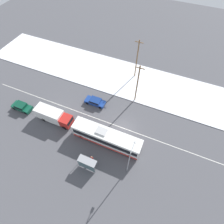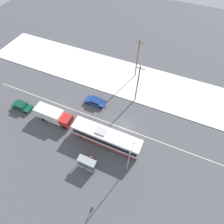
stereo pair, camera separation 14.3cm
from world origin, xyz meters
name	(u,v)px [view 1 (the left image)]	position (x,y,z in m)	size (l,w,h in m)	color
ground_plane	(123,128)	(0.00, 0.00, 0.00)	(120.00, 120.00, 0.00)	#4C4C51
snow_lot	(143,84)	(0.00, 12.93, 0.06)	(80.00, 11.88, 0.12)	white
lane_marking_center	(123,128)	(0.00, 0.00, 0.00)	(60.00, 0.12, 0.00)	silver
city_bus	(107,137)	(-1.74, -3.83, 1.64)	(12.41, 2.57, 3.35)	white
box_truck	(53,115)	(-13.08, -3.53, 1.58)	(7.34, 2.30, 2.83)	silver
sedan_car	(95,101)	(-7.60, 3.33, 0.74)	(4.29, 1.80, 1.33)	navy
parked_car_near_truck	(22,106)	(-20.82, -3.85, 0.80)	(4.19, 1.80, 1.46)	#0F4733
pedestrian_at_stop	(92,158)	(-2.59, -8.00, 0.95)	(0.56, 0.25, 1.56)	#23232D
bus_shelter	(87,164)	(-2.72, -9.38, 1.68)	(3.04, 1.20, 2.40)	gray
streetlamp	(130,158)	(3.43, -6.87, 4.66)	(0.36, 2.26, 7.45)	#9EA3A8
utility_pole_roadside	(137,84)	(-0.27, 7.57, 4.81)	(1.80, 0.24, 9.23)	brown
utility_pole_snowlot	(137,59)	(-2.71, 14.63, 4.92)	(1.80, 0.24, 9.46)	brown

